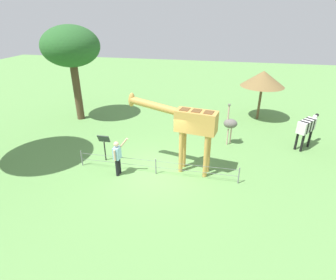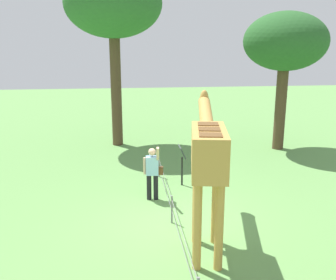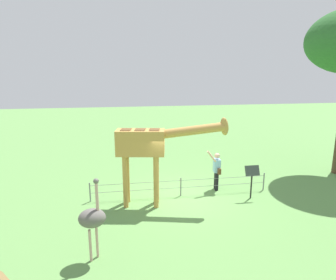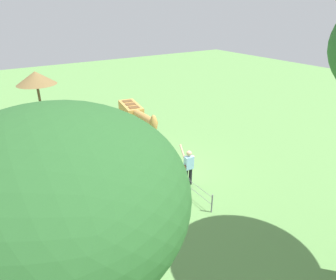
% 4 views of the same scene
% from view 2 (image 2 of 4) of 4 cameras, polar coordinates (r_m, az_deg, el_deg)
% --- Properties ---
extents(ground_plane, '(60.00, 60.00, 0.00)m').
position_cam_2_polar(ground_plane, '(10.16, 1.47, -12.19)').
color(ground_plane, '#60934C').
extents(giraffe, '(4.00, 1.16, 3.30)m').
position_cam_2_polar(giraffe, '(8.27, 5.95, -1.84)').
color(giraffe, '#C69347').
rests_on(giraffe, ground_plane).
extents(visitor, '(0.62, 0.59, 1.74)m').
position_cam_2_polar(visitor, '(11.20, -2.31, -4.59)').
color(visitor, black).
rests_on(visitor, ground_plane).
extents(tree_east, '(3.44, 3.44, 5.77)m').
position_cam_2_polar(tree_east, '(16.89, 17.09, 13.65)').
color(tree_east, brown).
rests_on(tree_east, ground_plane).
extents(tree_northeast, '(4.12, 4.12, 7.56)m').
position_cam_2_polar(tree_northeast, '(17.09, -8.17, 19.30)').
color(tree_northeast, brown).
rests_on(tree_northeast, ground_plane).
extents(info_sign, '(0.56, 0.21, 1.32)m').
position_cam_2_polar(info_sign, '(12.31, 2.12, -2.59)').
color(info_sign, black).
rests_on(info_sign, ground_plane).
extents(wire_fence, '(7.05, 0.05, 0.75)m').
position_cam_2_polar(wire_fence, '(9.97, 0.57, -10.16)').
color(wire_fence, slate).
rests_on(wire_fence, ground_plane).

